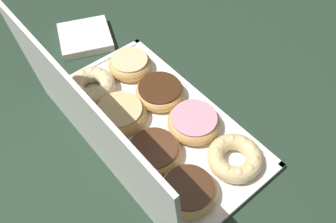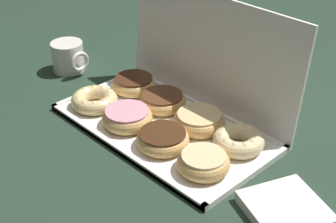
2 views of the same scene
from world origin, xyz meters
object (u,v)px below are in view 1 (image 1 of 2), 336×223
at_px(glazed_ring_donut_3, 130,64).
at_px(napkin_stack, 85,37).
at_px(pink_frosted_donut_1, 194,122).
at_px(cruller_donut_0, 235,158).
at_px(chocolate_frosted_donut_2, 160,92).
at_px(chocolate_frosted_donut_4, 188,191).
at_px(donut_box, 157,125).
at_px(glazed_ring_donut_6, 120,113).
at_px(chocolate_frosted_donut_5, 154,151).
at_px(cruller_donut_7, 92,85).

height_order(glazed_ring_donut_3, napkin_stack, glazed_ring_donut_3).
bearing_deg(pink_frosted_donut_1, napkin_stack, 3.15).
xyz_separation_m(cruller_donut_0, pink_frosted_donut_1, (0.12, 0.00, 0.00)).
bearing_deg(chocolate_frosted_donut_2, chocolate_frosted_donut_4, 153.05).
xyz_separation_m(donut_box, chocolate_frosted_donut_2, (0.06, -0.06, 0.02)).
height_order(donut_box, glazed_ring_donut_6, glazed_ring_donut_6).
bearing_deg(chocolate_frosted_donut_5, glazed_ring_donut_3, -25.32).
bearing_deg(chocolate_frosted_donut_4, chocolate_frosted_donut_5, -2.35).
bearing_deg(cruller_donut_0, glazed_ring_donut_3, 0.89).
distance_m(chocolate_frosted_donut_5, cruller_donut_7, 0.24).
distance_m(chocolate_frosted_donut_2, chocolate_frosted_donut_4, 0.27).
distance_m(donut_box, cruller_donut_7, 0.19).
height_order(pink_frosted_donut_1, glazed_ring_donut_6, same).
bearing_deg(glazed_ring_donut_6, chocolate_frosted_donut_4, 177.97).
xyz_separation_m(chocolate_frosted_donut_5, cruller_donut_7, (0.24, -0.00, 0.00)).
xyz_separation_m(cruller_donut_0, chocolate_frosted_donut_2, (0.24, 0.01, -0.00)).
height_order(pink_frosted_donut_1, napkin_stack, pink_frosted_donut_1).
relative_size(cruller_donut_0, napkin_stack, 0.83).
bearing_deg(glazed_ring_donut_3, pink_frosted_donut_1, -179.73).
distance_m(glazed_ring_donut_3, chocolate_frosted_donut_4, 0.38).
height_order(pink_frosted_donut_1, glazed_ring_donut_3, same).
bearing_deg(napkin_stack, chocolate_frosted_donut_4, 169.89).
height_order(donut_box, chocolate_frosted_donut_4, chocolate_frosted_donut_4).
bearing_deg(glazed_ring_donut_3, napkin_stack, 6.84).
bearing_deg(napkin_stack, pink_frosted_donut_1, -176.85).
xyz_separation_m(chocolate_frosted_donut_2, glazed_ring_donut_6, (0.01, 0.11, 0.00)).
relative_size(cruller_donut_0, glazed_ring_donut_6, 0.96).
distance_m(donut_box, chocolate_frosted_donut_4, 0.19).
xyz_separation_m(cruller_donut_0, cruller_donut_7, (0.36, 0.12, 0.00)).
distance_m(pink_frosted_donut_1, glazed_ring_donut_3, 0.24).
height_order(chocolate_frosted_donut_4, cruller_donut_7, cruller_donut_7).
relative_size(cruller_donut_0, chocolate_frosted_donut_4, 1.02).
xyz_separation_m(donut_box, pink_frosted_donut_1, (-0.06, -0.06, 0.03)).
bearing_deg(cruller_donut_7, chocolate_frosted_donut_5, 179.74).
relative_size(donut_box, glazed_ring_donut_3, 4.69).
relative_size(chocolate_frosted_donut_5, glazed_ring_donut_6, 0.96).
xyz_separation_m(chocolate_frosted_donut_2, chocolate_frosted_donut_4, (-0.24, 0.12, 0.00)).
bearing_deg(napkin_stack, cruller_donut_0, -177.08).
xyz_separation_m(chocolate_frosted_donut_4, chocolate_frosted_donut_5, (0.11, -0.00, -0.00)).
bearing_deg(cruller_donut_7, napkin_stack, -26.06).
bearing_deg(donut_box, chocolate_frosted_donut_4, 160.40).
distance_m(chocolate_frosted_donut_4, glazed_ring_donut_6, 0.24).
bearing_deg(glazed_ring_donut_3, cruller_donut_7, 89.68).
bearing_deg(glazed_ring_donut_6, cruller_donut_7, 1.40).
height_order(cruller_donut_0, chocolate_frosted_donut_4, same).
xyz_separation_m(donut_box, cruller_donut_7, (0.18, 0.06, 0.03)).
bearing_deg(cruller_donut_0, pink_frosted_donut_1, 2.13).
distance_m(chocolate_frosted_donut_4, cruller_donut_7, 0.36).
xyz_separation_m(cruller_donut_0, chocolate_frosted_donut_5, (0.12, 0.12, -0.00)).
height_order(donut_box, glazed_ring_donut_3, glazed_ring_donut_3).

